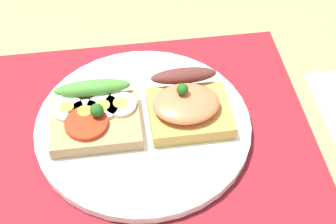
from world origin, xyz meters
TOP-DOWN VIEW (x-y plane):
  - ground_plane at (0.00, 0.00)cm, footprint 120.00×90.00cm
  - placemat at (0.00, 0.00)cm, footprint 40.31×31.76cm
  - plate at (0.00, 0.00)cm, footprint 25.72×25.72cm
  - sandwich_egg_tomato at (-5.62, 0.63)cm, footprint 10.43×9.51cm
  - sandwich_salmon at (5.41, 0.59)cm, footprint 9.55×9.45cm

SIDE VIEW (x-z plane):
  - ground_plane at x=0.00cm, z-range -3.20..0.00cm
  - placemat at x=0.00cm, z-range 0.00..0.30cm
  - plate at x=0.00cm, z-range 0.30..1.40cm
  - sandwich_egg_tomato at x=-5.62cm, z-range 0.85..4.72cm
  - sandwich_salmon at x=5.41cm, z-range 0.68..5.67cm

